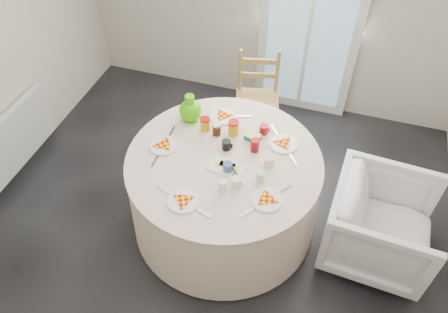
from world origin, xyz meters
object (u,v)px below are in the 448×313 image
(armchair, at_px, (382,223))
(green_pitcher, at_px, (190,110))
(wooden_chair, at_px, (257,100))
(radiator, at_px, (16,138))
(table, at_px, (224,192))

(armchair, xyz_separation_m, green_pitcher, (-1.66, 0.29, 0.48))
(wooden_chair, height_order, armchair, wooden_chair)
(armchair, height_order, green_pitcher, green_pitcher)
(wooden_chair, bearing_deg, radiator, -164.18)
(green_pitcher, bearing_deg, armchair, -10.96)
(wooden_chair, relative_size, green_pitcher, 3.90)
(armchair, bearing_deg, green_pitcher, 83.87)
(table, bearing_deg, armchair, 3.18)
(radiator, height_order, wooden_chair, wooden_chair)
(wooden_chair, distance_m, armchair, 1.66)
(radiator, bearing_deg, table, -0.50)
(radiator, xyz_separation_m, table, (2.02, -0.02, -0.01))
(table, distance_m, wooden_chair, 1.13)
(table, height_order, armchair, armchair)
(armchair, bearing_deg, radiator, 94.54)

